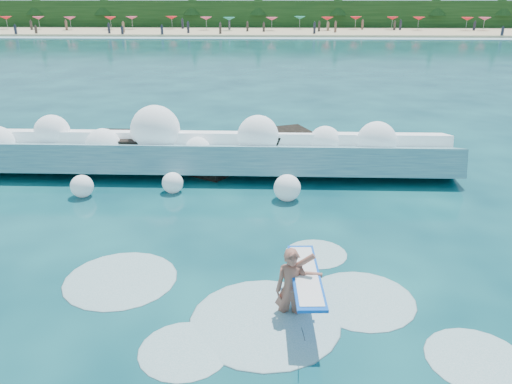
% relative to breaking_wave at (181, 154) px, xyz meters
% --- Properties ---
extents(ground, '(200.00, 200.00, 0.00)m').
position_rel_breaking_wave_xyz_m(ground, '(1.44, -7.22, -0.59)').
color(ground, '#072E3D').
rests_on(ground, ground).
extents(beach, '(140.00, 20.00, 0.40)m').
position_rel_breaking_wave_xyz_m(beach, '(1.44, 70.78, -0.39)').
color(beach, tan).
rests_on(beach, ground).
extents(wet_band, '(140.00, 5.00, 0.08)m').
position_rel_breaking_wave_xyz_m(wet_band, '(1.44, 59.78, -0.55)').
color(wet_band, silver).
rests_on(wet_band, ground).
extents(treeline, '(140.00, 4.00, 5.00)m').
position_rel_breaking_wave_xyz_m(treeline, '(1.44, 80.78, 1.91)').
color(treeline, black).
rests_on(treeline, ground).
extents(breaking_wave, '(19.62, 2.99, 1.69)m').
position_rel_breaking_wave_xyz_m(breaking_wave, '(0.00, 0.00, 0.00)').
color(breaking_wave, teal).
rests_on(breaking_wave, ground).
extents(rock_cluster, '(8.23, 3.49, 1.46)m').
position_rel_breaking_wave_xyz_m(rock_cluster, '(0.63, 0.53, -0.13)').
color(rock_cluster, black).
rests_on(rock_cluster, ground).
extents(surfer_with_board, '(0.94, 2.93, 1.77)m').
position_rel_breaking_wave_xyz_m(surfer_with_board, '(3.84, -8.91, 0.06)').
color(surfer_with_board, '#A05C4A').
rests_on(surfer_with_board, ground).
extents(wave_spray, '(15.15, 4.40, 2.36)m').
position_rel_breaking_wave_xyz_m(wave_spray, '(0.02, -0.09, 0.56)').
color(wave_spray, white).
rests_on(wave_spray, ground).
extents(surf_foam, '(9.33, 5.51, 0.15)m').
position_rel_breaking_wave_xyz_m(surf_foam, '(3.11, -8.68, -0.59)').
color(surf_foam, silver).
rests_on(surf_foam, ground).
extents(beach_umbrellas, '(112.05, 6.37, 0.50)m').
position_rel_breaking_wave_xyz_m(beach_umbrellas, '(1.28, 72.64, 1.66)').
color(beach_umbrellas, '#147E6C').
rests_on(beach_umbrellas, ground).
extents(beachgoers, '(76.99, 13.79, 1.92)m').
position_rel_breaking_wave_xyz_m(beachgoers, '(-4.19, 67.96, 0.51)').
color(beachgoers, '#3F332D').
rests_on(beachgoers, ground).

